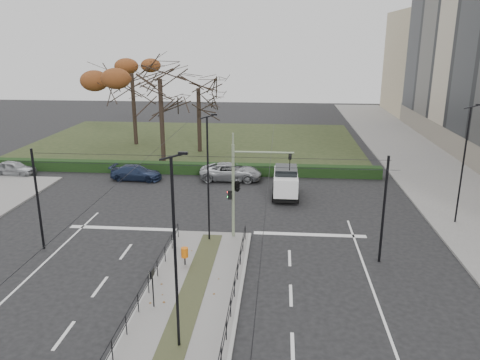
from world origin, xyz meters
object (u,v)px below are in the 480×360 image
object	(u,v)px
rust_tree	(132,74)
parked_car_fourth	(231,172)
traffic_light	(239,184)
bare_tree_center	(198,93)
parked_car_first	(14,168)
parked_car_third	(136,173)
litter_bin	(185,253)
streetlamp_median_near	(176,253)
streetlamp_median_far	(208,178)
streetlamp_sidewalk	(463,164)
white_van	(286,181)
info_panel	(152,277)
bare_tree_near	(160,85)

from	to	relation	value
rust_tree	parked_car_fourth	bearing A→B (deg)	-46.69
traffic_light	bare_tree_center	xyz separation A→B (m)	(-6.29, 22.66, 2.88)
parked_car_first	rust_tree	size ratio (longest dim) A/B	0.37
parked_car_third	bare_tree_center	distance (m)	12.91
litter_bin	rust_tree	size ratio (longest dim) A/B	0.09
streetlamp_median_near	streetlamp_median_far	bearing A→B (deg)	91.92
streetlamp_sidewalk	rust_tree	size ratio (longest dim) A/B	0.74
litter_bin	bare_tree_center	size ratio (longest dim) A/B	0.11
streetlamp_sidewalk	parked_car_third	size ratio (longest dim) A/B	1.76
white_van	traffic_light	bearing A→B (deg)	-109.26
streetlamp_median_near	streetlamp_median_far	distance (m)	10.27
white_van	info_panel	bearing A→B (deg)	-110.02
streetlamp_median_near	traffic_light	bearing A→B (deg)	82.81
litter_bin	streetlamp_sidewalk	size ratio (longest dim) A/B	0.13
streetlamp_sidewalk	parked_car_fourth	distance (m)	18.48
streetlamp_sidewalk	parked_car_third	xyz separation A→B (m)	(-24.10, 8.12, -3.46)
parked_car_first	white_van	size ratio (longest dim) A/B	0.90
info_panel	parked_car_fourth	xyz separation A→B (m)	(1.34, 20.63, -0.87)
parked_car_fourth	rust_tree	xyz separation A→B (m)	(-12.51, 13.27, 7.38)
traffic_light	rust_tree	distance (m)	29.74
bare_tree_near	litter_bin	bearing A→B (deg)	-73.27
white_van	bare_tree_near	size ratio (longest dim) A/B	0.41
traffic_light	parked_car_third	world-z (taller)	traffic_light
streetlamp_median_near	litter_bin	bearing A→B (deg)	99.61
parked_car_fourth	info_panel	bearing A→B (deg)	176.19
traffic_light	info_panel	size ratio (longest dim) A/B	3.07
bare_tree_near	streetlamp_median_far	bearing A→B (deg)	-68.09
traffic_light	info_panel	bearing A→B (deg)	-110.77
info_panel	parked_car_first	xyz separation A→B (m)	(-18.27, 20.37, -0.94)
parked_car_fourth	bare_tree_near	distance (m)	11.22
info_panel	streetlamp_median_near	bearing A→B (deg)	-56.74
traffic_light	info_panel	world-z (taller)	traffic_light
streetlamp_sidewalk	rust_tree	xyz separation A→B (m)	(-28.41, 22.08, 4.02)
parked_car_third	white_van	size ratio (longest dim) A/B	1.01
rust_tree	bare_tree_center	xyz separation A→B (m)	(8.01, -3.00, -1.75)
streetlamp_sidewalk	parked_car_fourth	xyz separation A→B (m)	(-15.89, 8.81, -3.36)
streetlamp_median_near	parked_car_third	distance (m)	24.45
traffic_light	white_van	world-z (taller)	traffic_light
streetlamp_median_near	bare_tree_near	bearing A→B (deg)	105.06
info_panel	rust_tree	distance (m)	36.29
info_panel	rust_tree	world-z (taller)	rust_tree
streetlamp_median_far	parked_car_fourth	world-z (taller)	streetlamp_median_far
white_van	rust_tree	size ratio (longest dim) A/B	0.41
parked_car_fourth	bare_tree_near	xyz separation A→B (m)	(-7.23, 5.13, 6.87)
streetlamp_sidewalk	rust_tree	distance (m)	36.20
streetlamp_median_near	bare_tree_near	world-z (taller)	bare_tree_near
white_van	bare_tree_center	xyz separation A→B (m)	(-9.19, 14.36, 5.14)
streetlamp_median_near	white_van	bearing A→B (deg)	77.45
streetlamp_median_far	parked_car_first	xyz separation A→B (m)	(-19.68, 12.77, -3.34)
white_van	rust_tree	distance (m)	25.39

